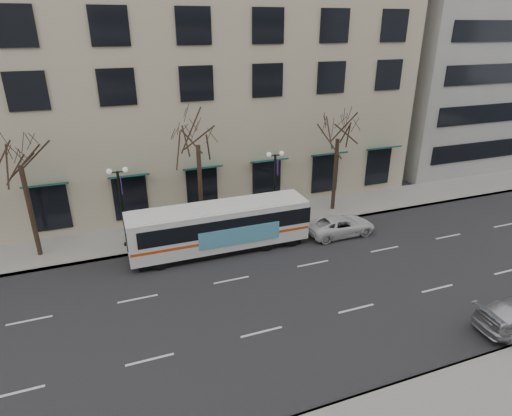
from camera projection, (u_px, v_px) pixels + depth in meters
name	position (u px, v px, depth m)	size (l,w,h in m)	color
ground	(245.00, 304.00, 21.41)	(160.00, 160.00, 0.00)	black
sidewalk_far	(270.00, 218.00, 30.74)	(80.00, 4.00, 0.15)	gray
building_hotel	(134.00, 36.00, 34.12)	(40.00, 20.00, 24.00)	#BBAE8F
tree_far_left	(16.00, 148.00, 23.14)	(3.60, 3.60, 8.34)	black
tree_far_mid	(197.00, 130.00, 26.26)	(3.60, 3.60, 8.55)	black
tree_far_right	(339.00, 126.00, 29.66)	(3.60, 3.60, 8.06)	black
lamp_post_left	(122.00, 204.00, 25.71)	(1.22, 0.45, 5.21)	black
lamp_post_right	(275.00, 184.00, 28.92)	(1.22, 0.45, 5.21)	black
city_bus	(221.00, 226.00, 25.91)	(10.97, 2.47, 2.97)	white
white_pickup	(341.00, 225.00, 28.29)	(2.11, 4.58, 1.27)	silver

